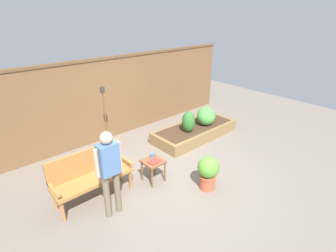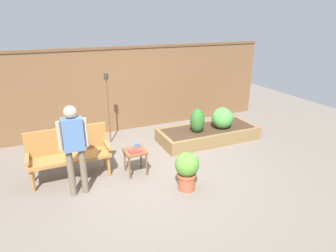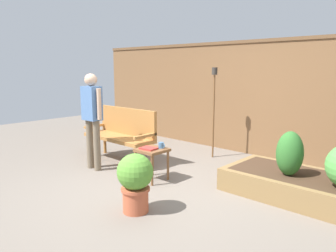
{
  "view_description": "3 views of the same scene",
  "coord_description": "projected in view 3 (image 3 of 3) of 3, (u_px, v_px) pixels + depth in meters",
  "views": [
    {
      "loc": [
        -3.01,
        -3.26,
        3.23
      ],
      "look_at": [
        0.32,
        0.5,
        0.94
      ],
      "focal_mm": 27.58,
      "sensor_mm": 36.0,
      "label": 1
    },
    {
      "loc": [
        -1.77,
        -4.56,
        2.83
      ],
      "look_at": [
        0.42,
        0.37,
        0.8
      ],
      "focal_mm": 31.1,
      "sensor_mm": 36.0,
      "label": 2
    },
    {
      "loc": [
        3.02,
        -3.03,
        1.65
      ],
      "look_at": [
        -0.16,
        0.38,
        0.82
      ],
      "focal_mm": 35.02,
      "sensor_mm": 36.0,
      "label": 3
    }
  ],
  "objects": [
    {
      "name": "tiki_torch",
      "position": [
        214.0,
        96.0,
        5.93
      ],
      "size": [
        0.1,
        0.1,
        1.65
      ],
      "color": "brown",
      "rests_on": "ground_plane"
    },
    {
      "name": "person_by_bench",
      "position": [
        92.0,
        113.0,
        5.25
      ],
      "size": [
        0.47,
        0.2,
        1.56
      ],
      "color": "#70604C",
      "rests_on": "ground_plane"
    },
    {
      "name": "potted_boxwood",
      "position": [
        135.0,
        179.0,
        3.74
      ],
      "size": [
        0.42,
        0.42,
        0.69
      ],
      "color": "#B75638",
      "rests_on": "ground_plane"
    },
    {
      "name": "fence_back",
      "position": [
        254.0,
        98.0,
        6.18
      ],
      "size": [
        8.4,
        0.14,
        2.16
      ],
      "color": "brown",
      "rests_on": "ground_plane"
    },
    {
      "name": "cup_on_table",
      "position": [
        161.0,
        145.0,
        4.81
      ],
      "size": [
        0.12,
        0.08,
        0.09
      ],
      "color": "teal",
      "rests_on": "side_table"
    },
    {
      "name": "ground_plane",
      "position": [
        158.0,
        189.0,
        4.5
      ],
      "size": [
        14.0,
        14.0,
        0.0
      ],
      "primitive_type": "plane",
      "color": "#70665B"
    },
    {
      "name": "raised_planter_bed",
      "position": [
        321.0,
        191.0,
        4.03
      ],
      "size": [
        2.4,
        1.0,
        0.3
      ],
      "color": "olive",
      "rests_on": "ground_plane"
    },
    {
      "name": "garden_bench",
      "position": [
        123.0,
        131.0,
        5.83
      ],
      "size": [
        1.44,
        0.48,
        0.94
      ],
      "color": "#A87038",
      "rests_on": "ground_plane"
    },
    {
      "name": "shrub_near_bench",
      "position": [
        290.0,
        153.0,
        4.12
      ],
      "size": [
        0.33,
        0.33,
        0.57
      ],
      "color": "brown",
      "rests_on": "raised_planter_bed"
    },
    {
      "name": "side_table",
      "position": [
        152.0,
        154.0,
        4.8
      ],
      "size": [
        0.4,
        0.4,
        0.48
      ],
      "color": "brown",
      "rests_on": "ground_plane"
    },
    {
      "name": "book_on_table",
      "position": [
        149.0,
        148.0,
        4.76
      ],
      "size": [
        0.25,
        0.21,
        0.02
      ],
      "primitive_type": "cube",
      "rotation": [
        0.0,
        0.0,
        0.12
      ],
      "color": "#B2332D",
      "rests_on": "side_table"
    }
  ]
}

